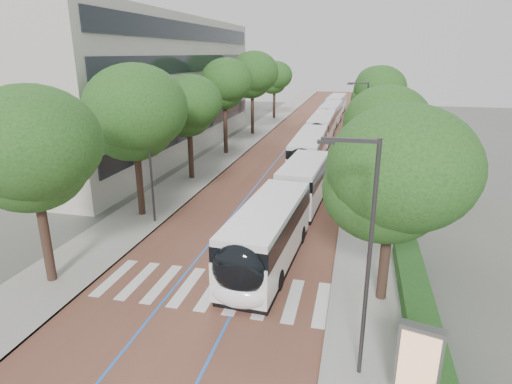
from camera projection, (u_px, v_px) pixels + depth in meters
ground at (201, 301)px, 18.78m from camera, size 160.00×160.00×0.00m
road at (308, 137)px, 55.78m from camera, size 11.00×140.00×0.02m
sidewalk_left at (252, 134)px, 57.41m from camera, size 4.00×140.00×0.12m
sidewalk_right at (367, 139)px, 54.12m from camera, size 4.00×140.00×0.12m
kerb_left at (266, 134)px, 57.00m from camera, size 0.20×140.00×0.14m
kerb_right at (352, 138)px, 54.53m from camera, size 0.20×140.00×0.14m
zebra_crossing at (212, 290)px, 19.65m from camera, size 10.55×3.60×0.01m
lane_line_left at (296, 136)px, 56.13m from camera, size 0.12×126.00×0.01m
lane_line_right at (320, 137)px, 55.42m from camera, size 0.12×126.00×0.01m
office_building at (120, 86)px, 46.80m from camera, size 18.11×40.00×14.00m
hedge at (421, 320)px, 16.62m from camera, size 1.20×14.00×0.80m
streetlight_near at (364, 245)px, 13.06m from camera, size 1.82×0.20×8.00m
streetlight_far at (363, 122)px, 36.18m from camera, size 1.82×0.20×8.00m
lamp_post_left at (150, 160)px, 26.25m from camera, size 0.14×0.14×8.00m
trees_left at (211, 95)px, 40.32m from camera, size 6.39×60.54×10.13m
trees_right at (379, 117)px, 31.91m from camera, size 5.98×47.40×8.74m
lead_bus at (285, 210)px, 25.09m from camera, size 3.64×18.51×3.20m
bus_queued_0 at (308, 152)px, 39.72m from camera, size 2.58×12.40×3.20m
bus_queued_1 at (321, 129)px, 52.13m from camera, size 2.65×12.42×3.20m
bus_queued_2 at (330, 115)px, 63.94m from camera, size 2.95×12.48×3.20m
bus_queued_3 at (336, 105)px, 75.72m from camera, size 3.09×12.50×3.20m
ad_panel at (418, 364)px, 12.77m from camera, size 1.36×0.67×2.72m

